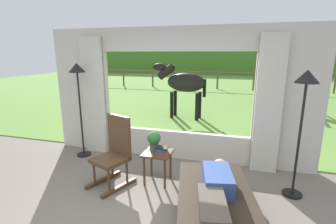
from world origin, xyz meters
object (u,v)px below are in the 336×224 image
object	(u,v)px
book_stack	(162,151)
horse	(183,83)
side_table	(158,157)
pasture_tree	(262,67)
potted_plant	(154,140)
floor_lamp_right	(305,96)
recliner_sofa	(215,208)
reclining_person	(216,188)
rocking_chair	(115,152)
floor_lamp_left	(78,82)

from	to	relation	value
book_stack	horse	xyz separation A→B (m)	(-0.58, 4.19, 0.58)
side_table	pasture_tree	size ratio (longest dim) A/B	0.17
horse	potted_plant	bearing A→B (deg)	-167.83
potted_plant	floor_lamp_right	size ratio (longest dim) A/B	0.17
book_stack	pasture_tree	bearing A→B (deg)	76.06
potted_plant	pasture_tree	distance (m)	8.44
pasture_tree	recliner_sofa	bearing A→B (deg)	-97.21
horse	reclining_person	bearing A→B (deg)	-156.85
recliner_sofa	reclining_person	xyz separation A→B (m)	(0.00, -0.05, 0.30)
recliner_sofa	book_stack	world-z (taller)	book_stack
rocking_chair	floor_lamp_left	bearing A→B (deg)	167.01
side_table	pasture_tree	distance (m)	8.51
rocking_chair	book_stack	world-z (taller)	rocking_chair
recliner_sofa	reclining_person	size ratio (longest dim) A/B	1.29
book_stack	pasture_tree	size ratio (longest dim) A/B	0.07
recliner_sofa	reclining_person	bearing A→B (deg)	-101.60
recliner_sofa	reclining_person	world-z (taller)	reclining_person
pasture_tree	horse	bearing A→B (deg)	-123.00
recliner_sofa	pasture_tree	xyz separation A→B (m)	(1.13, 8.96, 1.24)
rocking_chair	pasture_tree	size ratio (longest dim) A/B	0.37
potted_plant	floor_lamp_left	xyz separation A→B (m)	(-1.74, 0.55, 0.82)
potted_plant	pasture_tree	world-z (taller)	pasture_tree
reclining_person	floor_lamp_right	distance (m)	1.77
reclining_person	horse	distance (m)	5.22
recliner_sofa	potted_plant	size ratio (longest dim) A/B	5.77
horse	book_stack	bearing A→B (deg)	-165.66
horse	floor_lamp_left	bearing A→B (deg)	165.65
pasture_tree	floor_lamp_left	bearing A→B (deg)	-117.64
side_table	book_stack	size ratio (longest dim) A/B	2.53
potted_plant	floor_lamp_left	distance (m)	2.00
floor_lamp_left	pasture_tree	xyz separation A→B (m)	(3.96, 7.56, -0.07)
floor_lamp_left	floor_lamp_right	world-z (taller)	floor_lamp_left
book_stack	side_table	bearing A→B (deg)	146.79
reclining_person	floor_lamp_left	xyz separation A→B (m)	(-2.83, 1.45, 1.00)
rocking_chair	potted_plant	distance (m)	0.65
floor_lamp_left	pasture_tree	bearing A→B (deg)	62.36
recliner_sofa	floor_lamp_right	size ratio (longest dim) A/B	0.99
side_table	potted_plant	size ratio (longest dim) A/B	1.63
reclining_person	potted_plant	distance (m)	1.42
rocking_chair	side_table	xyz separation A→B (m)	(0.64, 0.23, -0.12)
recliner_sofa	floor_lamp_left	xyz separation A→B (m)	(-2.83, 1.40, 1.31)
potted_plant	floor_lamp_right	bearing A→B (deg)	3.21
side_table	reclining_person	bearing A→B (deg)	-39.98
potted_plant	book_stack	xyz separation A→B (m)	(0.17, -0.12, -0.12)
horse	rocking_chair	bearing A→B (deg)	-175.60
floor_lamp_left	recliner_sofa	bearing A→B (deg)	-26.42
floor_lamp_right	reclining_person	bearing A→B (deg)	-136.02
rocking_chair	side_table	bearing A→B (deg)	41.79
potted_plant	floor_lamp_right	world-z (taller)	floor_lamp_right
rocking_chair	potted_plant	size ratio (longest dim) A/B	3.50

